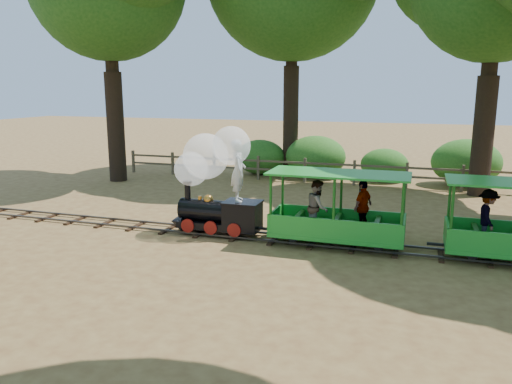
% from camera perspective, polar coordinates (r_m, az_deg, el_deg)
% --- Properties ---
extents(ground, '(90.00, 90.00, 0.00)m').
position_cam_1_polar(ground, '(12.77, 2.09, -5.52)').
color(ground, '#A18145').
rests_on(ground, ground).
extents(track, '(22.00, 1.00, 0.10)m').
position_cam_1_polar(track, '(12.75, 2.09, -5.23)').
color(track, '#3F3D3A').
rests_on(track, ground).
extents(locomotive, '(2.54, 1.19, 2.92)m').
position_cam_1_polar(locomotive, '(13.00, -4.92, 2.21)').
color(locomotive, black).
rests_on(locomotive, ground).
extents(carriage_front, '(3.33, 1.36, 1.73)m').
position_cam_1_polar(carriage_front, '(12.22, 9.24, -2.57)').
color(carriage_front, green).
rests_on(carriage_front, track).
extents(fence, '(18.10, 0.10, 1.00)m').
position_cam_1_polar(fence, '(20.27, 8.36, 2.56)').
color(fence, brown).
rests_on(fence, ground).
extents(shrub_west, '(2.23, 1.72, 1.55)m').
position_cam_1_polar(shrub_west, '(22.26, 0.51, 4.02)').
color(shrub_west, '#2D6B1E').
rests_on(shrub_west, ground).
extents(shrub_mid_w, '(2.59, 2.00, 1.80)m').
position_cam_1_polar(shrub_mid_w, '(21.63, 6.82, 4.04)').
color(shrub_mid_w, '#2D6B1E').
rests_on(shrub_mid_w, ground).
extents(shrub_mid_e, '(1.95, 1.50, 1.35)m').
position_cam_1_polar(shrub_mid_e, '(21.30, 14.46, 3.02)').
color(shrub_mid_e, '#2D6B1E').
rests_on(shrub_mid_e, ground).
extents(shrub_east, '(2.66, 2.05, 1.84)m').
position_cam_1_polar(shrub_east, '(21.30, 22.90, 3.13)').
color(shrub_east, '#2D6B1E').
rests_on(shrub_east, ground).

